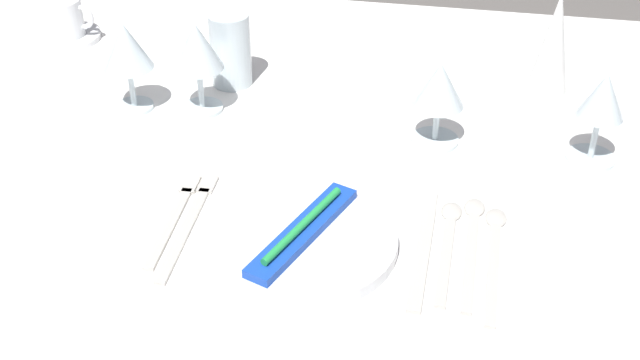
{
  "coord_description": "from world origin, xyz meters",
  "views": [
    {
      "loc": [
        0.21,
        -1.04,
        1.42
      ],
      "look_at": [
        0.04,
        -0.11,
        0.76
      ],
      "focal_mm": 47.41,
      "sensor_mm": 36.0,
      "label": 1
    }
  ],
  "objects_px": {
    "fork_outer": "(190,221)",
    "dinner_knife": "(423,251)",
    "wine_glass_centre": "(439,89)",
    "napkin_folded": "(554,42)",
    "spoon_soup": "(448,238)",
    "toothbrush_package": "(303,230)",
    "drink_tumbler": "(231,50)",
    "wine_glass_right": "(197,50)",
    "spoon_tea": "(494,249)",
    "fork_inner": "(175,215)",
    "coffee_cup_left": "(64,17)",
    "wine_glass_left": "(126,49)",
    "spoon_dessert": "(472,238)",
    "dinner_plate": "(303,241)",
    "wine_glass_far": "(602,102)"
  },
  "relations": [
    {
      "from": "spoon_tea",
      "to": "wine_glass_right",
      "type": "bearing_deg",
      "value": 149.49
    },
    {
      "from": "wine_glass_left",
      "to": "drink_tumbler",
      "type": "distance_m",
      "value": 0.18
    },
    {
      "from": "dinner_knife",
      "to": "spoon_soup",
      "type": "relative_size",
      "value": 1.14
    },
    {
      "from": "spoon_tea",
      "to": "wine_glass_right",
      "type": "height_order",
      "value": "wine_glass_right"
    },
    {
      "from": "toothbrush_package",
      "to": "wine_glass_left",
      "type": "bearing_deg",
      "value": 138.71
    },
    {
      "from": "wine_glass_centre",
      "to": "wine_glass_far",
      "type": "bearing_deg",
      "value": -2.26
    },
    {
      "from": "dinner_knife",
      "to": "drink_tumbler",
      "type": "bearing_deg",
      "value": 132.22
    },
    {
      "from": "fork_outer",
      "to": "spoon_dessert",
      "type": "relative_size",
      "value": 1.01
    },
    {
      "from": "wine_glass_centre",
      "to": "napkin_folded",
      "type": "relative_size",
      "value": 0.75
    },
    {
      "from": "spoon_dessert",
      "to": "napkin_folded",
      "type": "height_order",
      "value": "napkin_folded"
    },
    {
      "from": "fork_outer",
      "to": "dinner_knife",
      "type": "xyz_separation_m",
      "value": [
        0.31,
        -0.01,
        0.0
      ]
    },
    {
      "from": "dinner_plate",
      "to": "wine_glass_right",
      "type": "distance_m",
      "value": 0.39
    },
    {
      "from": "wine_glass_left",
      "to": "fork_outer",
      "type": "bearing_deg",
      "value": -56.85
    },
    {
      "from": "dinner_knife",
      "to": "spoon_tea",
      "type": "height_order",
      "value": "spoon_tea"
    },
    {
      "from": "dinner_knife",
      "to": "spoon_soup",
      "type": "xyz_separation_m",
      "value": [
        0.03,
        0.03,
        -0.0
      ]
    },
    {
      "from": "spoon_tea",
      "to": "wine_glass_centre",
      "type": "bearing_deg",
      "value": 110.59
    },
    {
      "from": "toothbrush_package",
      "to": "drink_tumbler",
      "type": "distance_m",
      "value": 0.45
    },
    {
      "from": "fork_outer",
      "to": "drink_tumbler",
      "type": "relative_size",
      "value": 1.85
    },
    {
      "from": "toothbrush_package",
      "to": "fork_outer",
      "type": "distance_m",
      "value": 0.16
    },
    {
      "from": "fork_outer",
      "to": "coffee_cup_left",
      "type": "xyz_separation_m",
      "value": [
        -0.39,
        0.49,
        0.04
      ]
    },
    {
      "from": "coffee_cup_left",
      "to": "wine_glass_centre",
      "type": "height_order",
      "value": "wine_glass_centre"
    },
    {
      "from": "fork_inner",
      "to": "spoon_dessert",
      "type": "xyz_separation_m",
      "value": [
        0.39,
        0.02,
        0.0
      ]
    },
    {
      "from": "fork_inner",
      "to": "wine_glass_centre",
      "type": "xyz_separation_m",
      "value": [
        0.33,
        0.25,
        0.09
      ]
    },
    {
      "from": "toothbrush_package",
      "to": "napkin_folded",
      "type": "relative_size",
      "value": 1.19
    },
    {
      "from": "fork_inner",
      "to": "wine_glass_centre",
      "type": "distance_m",
      "value": 0.42
    },
    {
      "from": "wine_glass_far",
      "to": "dinner_knife",
      "type": "bearing_deg",
      "value": -131.34
    },
    {
      "from": "fork_inner",
      "to": "coffee_cup_left",
      "type": "bearing_deg",
      "value": 127.27
    },
    {
      "from": "wine_glass_centre",
      "to": "wine_glass_left",
      "type": "distance_m",
      "value": 0.48
    },
    {
      "from": "dinner_knife",
      "to": "wine_glass_left",
      "type": "height_order",
      "value": "wine_glass_left"
    },
    {
      "from": "wine_glass_right",
      "to": "drink_tumbler",
      "type": "bearing_deg",
      "value": 75.92
    },
    {
      "from": "toothbrush_package",
      "to": "coffee_cup_left",
      "type": "distance_m",
      "value": 0.75
    },
    {
      "from": "dinner_plate",
      "to": "wine_glass_far",
      "type": "relative_size",
      "value": 1.7
    },
    {
      "from": "dinner_plate",
      "to": "napkin_folded",
      "type": "xyz_separation_m",
      "value": [
        0.32,
        0.47,
        0.08
      ]
    },
    {
      "from": "napkin_folded",
      "to": "fork_inner",
      "type": "bearing_deg",
      "value": -138.39
    },
    {
      "from": "wine_glass_right",
      "to": "fork_outer",
      "type": "bearing_deg",
      "value": -76.47
    },
    {
      "from": "spoon_tea",
      "to": "napkin_folded",
      "type": "xyz_separation_m",
      "value": [
        0.08,
        0.44,
        0.09
      ]
    },
    {
      "from": "toothbrush_package",
      "to": "fork_outer",
      "type": "bearing_deg",
      "value": 172.25
    },
    {
      "from": "coffee_cup_left",
      "to": "napkin_folded",
      "type": "height_order",
      "value": "napkin_folded"
    },
    {
      "from": "fork_outer",
      "to": "wine_glass_centre",
      "type": "relative_size",
      "value": 1.74
    },
    {
      "from": "dinner_plate",
      "to": "dinner_knife",
      "type": "relative_size",
      "value": 1.01
    },
    {
      "from": "fork_outer",
      "to": "spoon_soup",
      "type": "relative_size",
      "value": 1.1
    },
    {
      "from": "spoon_soup",
      "to": "spoon_dessert",
      "type": "xyz_separation_m",
      "value": [
        0.03,
        0.01,
        0.0
      ]
    },
    {
      "from": "drink_tumbler",
      "to": "spoon_soup",
      "type": "bearing_deg",
      "value": -43.12
    },
    {
      "from": "spoon_tea",
      "to": "toothbrush_package",
      "type": "bearing_deg",
      "value": -171.79
    },
    {
      "from": "fork_inner",
      "to": "spoon_soup",
      "type": "distance_m",
      "value": 0.36
    },
    {
      "from": "spoon_dessert",
      "to": "spoon_soup",
      "type": "bearing_deg",
      "value": -169.13
    },
    {
      "from": "dinner_knife",
      "to": "napkin_folded",
      "type": "height_order",
      "value": "napkin_folded"
    },
    {
      "from": "fork_inner",
      "to": "drink_tumbler",
      "type": "xyz_separation_m",
      "value": [
        -0.02,
        0.37,
        0.06
      ]
    },
    {
      "from": "wine_glass_centre",
      "to": "drink_tumbler",
      "type": "bearing_deg",
      "value": 160.24
    },
    {
      "from": "coffee_cup_left",
      "to": "fork_outer",
      "type": "bearing_deg",
      "value": -51.54
    }
  ]
}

